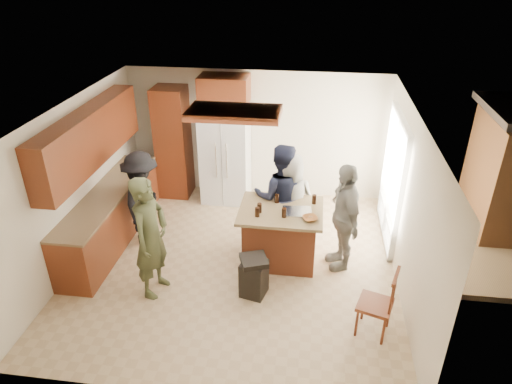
# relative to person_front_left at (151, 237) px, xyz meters

# --- Properties ---
(room_shell) EXTENTS (8.00, 5.20, 5.00)m
(room_shell) POSITION_rel_person_front_left_xyz_m (5.41, 2.43, -0.05)
(room_shell) COLOR tan
(room_shell) RESTS_ON ground
(person_front_left) EXTENTS (0.62, 0.75, 1.84)m
(person_front_left) POSITION_rel_person_front_left_xyz_m (0.00, 0.00, 0.00)
(person_front_left) COLOR #3E4427
(person_front_left) RESTS_ON ground
(person_behind_left) EXTENTS (0.92, 0.62, 1.80)m
(person_behind_left) POSITION_rel_person_front_left_xyz_m (1.68, 1.47, -0.02)
(person_behind_left) COLOR #181D31
(person_behind_left) RESTS_ON ground
(person_behind_right) EXTENTS (0.92, 0.73, 1.64)m
(person_behind_right) POSITION_rel_person_front_left_xyz_m (1.84, 1.47, -0.10)
(person_behind_right) COLOR gray
(person_behind_right) RESTS_ON ground
(person_side_right) EXTENTS (0.77, 1.12, 1.75)m
(person_side_right) POSITION_rel_person_front_left_xyz_m (2.68, 0.99, -0.04)
(person_side_right) COLOR gray
(person_side_right) RESTS_ON ground
(person_counter) EXTENTS (0.57, 1.09, 1.64)m
(person_counter) POSITION_rel_person_front_left_xyz_m (-0.57, 1.21, -0.10)
(person_counter) COLOR black
(person_counter) RESTS_ON ground
(left_cabinetry) EXTENTS (0.64, 3.00, 2.30)m
(left_cabinetry) POSITION_rel_person_front_left_xyz_m (-1.21, 1.19, 0.04)
(left_cabinetry) COLOR maroon
(left_cabinetry) RESTS_ON ground
(back_wall_units) EXTENTS (1.80, 0.60, 2.45)m
(back_wall_units) POSITION_rel_person_front_left_xyz_m (-0.30, 2.99, 0.46)
(back_wall_units) COLOR maroon
(back_wall_units) RESTS_ON ground
(refrigerator) EXTENTS (0.90, 0.76, 1.80)m
(refrigerator) POSITION_rel_person_front_left_xyz_m (0.48, 2.91, -0.02)
(refrigerator) COLOR white
(refrigerator) RESTS_ON ground
(kitchen_island) EXTENTS (1.28, 1.03, 0.93)m
(kitchen_island) POSITION_rel_person_front_left_xyz_m (1.73, 0.99, -0.44)
(kitchen_island) COLOR #A04929
(kitchen_island) RESTS_ON ground
(island_items) EXTENTS (0.96, 0.68, 0.15)m
(island_items) POSITION_rel_person_front_left_xyz_m (1.91, 0.90, 0.05)
(island_items) COLOR silver
(island_items) RESTS_ON kitchen_island
(trash_bin) EXTENTS (0.46, 0.46, 0.63)m
(trash_bin) POSITION_rel_person_front_left_xyz_m (1.43, 0.10, -0.60)
(trash_bin) COLOR black
(trash_bin) RESTS_ON ground
(spindle_chair) EXTENTS (0.53, 0.53, 0.99)m
(spindle_chair) POSITION_rel_person_front_left_xyz_m (3.09, -0.43, -0.46)
(spindle_chair) COLOR maroon
(spindle_chair) RESTS_ON ground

